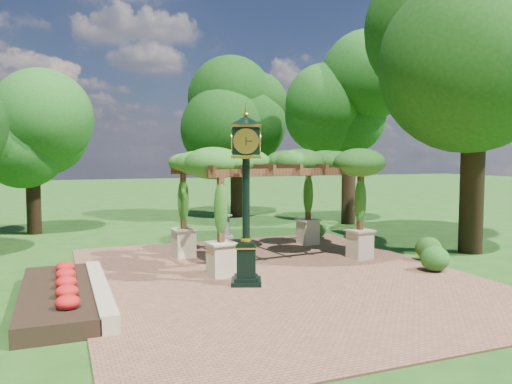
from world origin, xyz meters
name	(u,v)px	position (x,y,z in m)	size (l,w,h in m)	color
ground	(293,286)	(0.00, 0.00, 0.00)	(120.00, 120.00, 0.00)	#1E4714
brick_plaza	(277,276)	(0.00, 1.00, 0.02)	(10.00, 12.00, 0.04)	brown
border_wall	(100,292)	(-4.60, 0.50, 0.20)	(0.35, 5.00, 0.40)	#C6B793
flower_bed	(57,297)	(-5.50, 0.50, 0.18)	(1.50, 5.00, 0.36)	red
pedestal_clock	(246,184)	(-1.06, 0.50, 2.58)	(1.09, 1.09, 4.30)	black
pergola	(271,168)	(0.82, 3.27, 2.87)	(5.92, 4.11, 3.50)	beige
sundial	(226,228)	(0.73, 7.52, 0.41)	(0.62, 0.62, 0.94)	#9B9B93
shrub_front	(435,259)	(4.32, -0.16, 0.40)	(0.79, 0.79, 0.71)	#205719
shrub_mid	(429,249)	(5.18, 1.08, 0.40)	(0.81, 0.81, 0.73)	#204814
shrub_back	(316,229)	(3.90, 5.99, 0.41)	(0.82, 0.82, 0.73)	#28661D
tree_west_far	(31,124)	(-6.38, 11.56, 4.57)	(3.73, 3.73, 6.66)	black
tree_north	(236,116)	(3.48, 14.05, 5.37)	(4.15, 4.15, 7.83)	#321E14
tree_east_far	(350,96)	(7.51, 9.40, 6.06)	(4.07, 4.07, 8.84)	black
tree_east_near	(476,52)	(7.50, 1.73, 6.66)	(5.11, 5.11, 9.70)	black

